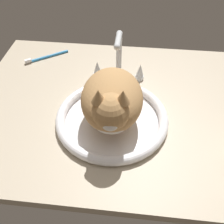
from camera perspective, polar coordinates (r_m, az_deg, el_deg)
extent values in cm
cube|color=#B7A88E|center=(88.25, 2.41, 1.00)|extent=(103.73, 74.08, 3.00)
torus|color=white|center=(80.73, 0.00, -1.24)|extent=(35.38, 35.38, 3.01)
cylinder|color=white|center=(81.61, 0.00, -1.82)|extent=(30.86, 30.86, 0.60)
cylinder|color=silver|center=(97.72, 1.44, 8.15)|extent=(4.00, 4.00, 2.07)
cylinder|color=silver|center=(92.50, 1.55, 12.62)|extent=(2.00, 2.00, 16.07)
sphere|color=silver|center=(88.40, 1.65, 17.00)|extent=(2.20, 2.20, 2.20)
cylinder|color=silver|center=(84.83, 1.40, 15.69)|extent=(2.00, 8.21, 2.00)
sphere|color=silver|center=(81.30, 1.12, 14.26)|extent=(2.10, 2.10, 2.10)
cylinder|color=silver|center=(98.67, -3.19, 8.33)|extent=(3.20, 3.20, 1.60)
cone|color=silver|center=(96.72, -3.27, 9.89)|extent=(2.88, 2.88, 4.98)
cylinder|color=silver|center=(97.70, 6.12, 7.69)|extent=(3.20, 3.20, 1.60)
cone|color=silver|center=(95.73, 6.27, 9.25)|extent=(2.88, 2.88, 4.98)
ellipsoid|color=tan|center=(74.95, 0.00, 3.07)|extent=(19.91, 25.59, 13.44)
sphere|color=tan|center=(65.00, -0.29, 0.06)|extent=(9.81, 9.81, 9.81)
cone|color=tan|center=(61.33, 2.44, 3.46)|extent=(3.73, 3.73, 3.68)
cone|color=tan|center=(61.52, -3.06, 3.58)|extent=(3.73, 3.73, 3.68)
ellipsoid|color=silver|center=(63.20, -0.42, -2.94)|extent=(4.33, 3.24, 3.14)
ellipsoid|color=silver|center=(69.41, -0.24, -2.08)|extent=(10.47, 7.53, 7.39)
cylinder|color=tan|center=(88.60, 0.30, 6.56)|extent=(3.95, 10.37, 3.20)
cylinder|color=#338CD1|center=(112.43, -13.59, 12.03)|extent=(13.46, 9.96, 1.00)
cube|color=white|center=(110.68, -18.15, 10.76)|extent=(2.81, 2.48, 1.20)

